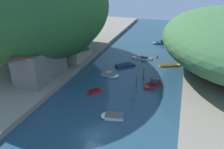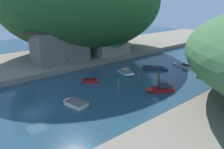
{
  "view_description": "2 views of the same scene",
  "coord_description": "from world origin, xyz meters",
  "px_view_note": "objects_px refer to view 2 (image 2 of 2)",
  "views": [
    {
      "loc": [
        11.32,
        -24.19,
        22.99
      ],
      "look_at": [
        -1.92,
        15.5,
        3.31
      ],
      "focal_mm": 35.0,
      "sensor_mm": 36.0,
      "label": 1
    },
    {
      "loc": [
        27.45,
        -8.99,
        14.72
      ],
      "look_at": [
        1.11,
        12.97,
        3.02
      ],
      "focal_mm": 35.0,
      "sensor_mm": 36.0,
      "label": 2
    }
  ],
  "objects_px": {
    "waterfront_building": "(60,41)",
    "boat_moored_right": "(214,78)",
    "boat_near_quay": "(160,88)",
    "boat_mid_channel": "(74,103)",
    "boat_navy_launch": "(127,72)",
    "boat_far_upstream": "(184,65)",
    "boat_far_right_bank": "(156,68)",
    "person_on_quay": "(67,60)",
    "boathouse_shed": "(109,46)",
    "channel_buoy_near": "(205,67)",
    "boat_red_skiff": "(92,81)"
  },
  "relations": [
    {
      "from": "boat_far_right_bank",
      "to": "person_on_quay",
      "type": "bearing_deg",
      "value": -83.08
    },
    {
      "from": "boat_far_right_bank",
      "to": "boat_moored_right",
      "type": "bearing_deg",
      "value": 67.18
    },
    {
      "from": "person_on_quay",
      "to": "boat_red_skiff",
      "type": "bearing_deg",
      "value": -75.94
    },
    {
      "from": "boat_mid_channel",
      "to": "channel_buoy_near",
      "type": "xyz_separation_m",
      "value": [
        3.44,
        31.97,
        0.04
      ]
    },
    {
      "from": "person_on_quay",
      "to": "boat_far_upstream",
      "type": "bearing_deg",
      "value": -17.83
    },
    {
      "from": "boat_far_right_bank",
      "to": "boat_navy_launch",
      "type": "bearing_deg",
      "value": -59.71
    },
    {
      "from": "boat_mid_channel",
      "to": "boat_moored_right",
      "type": "bearing_deg",
      "value": -28.79
    },
    {
      "from": "waterfront_building",
      "to": "boat_moored_right",
      "type": "distance_m",
      "value": 33.6
    },
    {
      "from": "boathouse_shed",
      "to": "boat_red_skiff",
      "type": "xyz_separation_m",
      "value": [
        12.61,
        -14.28,
        -2.86
      ]
    },
    {
      "from": "boat_moored_right",
      "to": "boat_far_upstream",
      "type": "xyz_separation_m",
      "value": [
        -8.49,
        2.75,
        0.09
      ]
    },
    {
      "from": "boat_navy_launch",
      "to": "boat_far_upstream",
      "type": "bearing_deg",
      "value": 173.89
    },
    {
      "from": "boat_far_right_bank",
      "to": "person_on_quay",
      "type": "height_order",
      "value": "person_on_quay"
    },
    {
      "from": "channel_buoy_near",
      "to": "boat_navy_launch",
      "type": "bearing_deg",
      "value": -119.79
    },
    {
      "from": "boat_red_skiff",
      "to": "channel_buoy_near",
      "type": "distance_m",
      "value": 26.33
    },
    {
      "from": "boat_near_quay",
      "to": "channel_buoy_near",
      "type": "distance_m",
      "value": 18.17
    },
    {
      "from": "boat_moored_right",
      "to": "boat_red_skiff",
      "type": "height_order",
      "value": "boat_red_skiff"
    },
    {
      "from": "waterfront_building",
      "to": "boat_moored_right",
      "type": "height_order",
      "value": "waterfront_building"
    },
    {
      "from": "boat_far_right_bank",
      "to": "boathouse_shed",
      "type": "bearing_deg",
      "value": -126.86
    },
    {
      "from": "boathouse_shed",
      "to": "boat_mid_channel",
      "type": "height_order",
      "value": "boathouse_shed"
    },
    {
      "from": "boathouse_shed",
      "to": "boat_far_upstream",
      "type": "bearing_deg",
      "value": 24.75
    },
    {
      "from": "boat_navy_launch",
      "to": "boat_red_skiff",
      "type": "bearing_deg",
      "value": 11.73
    },
    {
      "from": "boat_navy_launch",
      "to": "person_on_quay",
      "type": "bearing_deg",
      "value": -39.67
    },
    {
      "from": "boat_red_skiff",
      "to": "boat_far_upstream",
      "type": "bearing_deg",
      "value": 111.09
    },
    {
      "from": "boat_near_quay",
      "to": "boat_mid_channel",
      "type": "bearing_deg",
      "value": 103.76
    },
    {
      "from": "boathouse_shed",
      "to": "channel_buoy_near",
      "type": "xyz_separation_m",
      "value": [
        21.99,
        10.33,
        -2.83
      ]
    },
    {
      "from": "person_on_quay",
      "to": "boat_mid_channel",
      "type": "bearing_deg",
      "value": -98.3
    },
    {
      "from": "boathouse_shed",
      "to": "boat_navy_launch",
      "type": "relative_size",
      "value": 2.17
    },
    {
      "from": "boathouse_shed",
      "to": "boat_navy_launch",
      "type": "height_order",
      "value": "boathouse_shed"
    },
    {
      "from": "boat_moored_right",
      "to": "boat_red_skiff",
      "type": "relative_size",
      "value": 1.9
    },
    {
      "from": "waterfront_building",
      "to": "person_on_quay",
      "type": "height_order",
      "value": "waterfront_building"
    },
    {
      "from": "boathouse_shed",
      "to": "boat_far_upstream",
      "type": "distance_m",
      "value": 19.83
    },
    {
      "from": "boat_navy_launch",
      "to": "channel_buoy_near",
      "type": "distance_m",
      "value": 18.3
    },
    {
      "from": "boat_mid_channel",
      "to": "boat_near_quay",
      "type": "bearing_deg",
      "value": -32.22
    },
    {
      "from": "boat_navy_launch",
      "to": "boat_far_upstream",
      "type": "xyz_separation_m",
      "value": [
        4.92,
        13.77,
        0.03
      ]
    },
    {
      "from": "boat_far_right_bank",
      "to": "channel_buoy_near",
      "type": "height_order",
      "value": "channel_buoy_near"
    },
    {
      "from": "boat_far_right_bank",
      "to": "channel_buoy_near",
      "type": "xyz_separation_m",
      "value": [
        6.91,
        8.86,
        0.08
      ]
    },
    {
      "from": "boat_near_quay",
      "to": "boat_far_right_bank",
      "type": "xyz_separation_m",
      "value": [
        -8.35,
        9.25,
        -0.23
      ]
    },
    {
      "from": "boat_near_quay",
      "to": "boat_mid_channel",
      "type": "xyz_separation_m",
      "value": [
        -4.88,
        -13.86,
        -0.19
      ]
    },
    {
      "from": "boat_far_right_bank",
      "to": "boat_red_skiff",
      "type": "bearing_deg",
      "value": -51.31
    },
    {
      "from": "boathouse_shed",
      "to": "boat_near_quay",
      "type": "bearing_deg",
      "value": -18.38
    },
    {
      "from": "boat_navy_launch",
      "to": "person_on_quay",
      "type": "height_order",
      "value": "person_on_quay"
    },
    {
      "from": "boat_far_right_bank",
      "to": "boat_mid_channel",
      "type": "bearing_deg",
      "value": -33.88
    },
    {
      "from": "boat_red_skiff",
      "to": "boathouse_shed",
      "type": "bearing_deg",
      "value": 165.57
    },
    {
      "from": "waterfront_building",
      "to": "boat_red_skiff",
      "type": "distance_m",
      "value": 14.57
    },
    {
      "from": "waterfront_building",
      "to": "boat_red_skiff",
      "type": "xyz_separation_m",
      "value": [
        13.45,
        -0.78,
        -5.56
      ]
    },
    {
      "from": "boat_near_quay",
      "to": "person_on_quay",
      "type": "distance_m",
      "value": 22.11
    },
    {
      "from": "channel_buoy_near",
      "to": "boat_far_upstream",
      "type": "bearing_deg",
      "value": -153.1
    },
    {
      "from": "boat_moored_right",
      "to": "channel_buoy_near",
      "type": "height_order",
      "value": "channel_buoy_near"
    },
    {
      "from": "boat_navy_launch",
      "to": "channel_buoy_near",
      "type": "relative_size",
      "value": 5.15
    },
    {
      "from": "boat_navy_launch",
      "to": "boat_mid_channel",
      "type": "relative_size",
      "value": 1.08
    }
  ]
}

